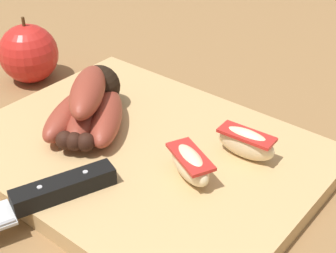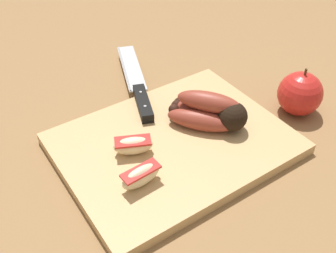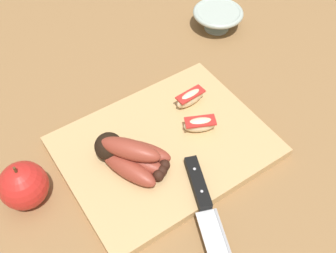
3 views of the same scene
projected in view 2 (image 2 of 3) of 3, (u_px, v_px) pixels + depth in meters
The scene contains 7 objects.
ground_plane at pixel (162, 144), 0.69m from camera, with size 6.00×6.00×0.00m, color olive.
cutting_board at pixel (174, 144), 0.67m from camera, with size 0.38×0.29×0.02m, color tan.
banana_bunch at pixel (209, 112), 0.69m from camera, with size 0.12×0.14×0.06m.
chefs_knife at pixel (138, 90), 0.77m from camera, with size 0.13×0.27×0.02m.
apple_wedge_near at pixel (141, 176), 0.58m from camera, with size 0.07×0.03×0.03m.
apple_wedge_middle at pixel (133, 145), 0.63m from camera, with size 0.07×0.05×0.03m.
whole_apple at pixel (300, 94), 0.73m from camera, with size 0.08×0.08×0.09m.
Camera 2 is at (-0.27, -0.42, 0.47)m, focal length 42.36 mm.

